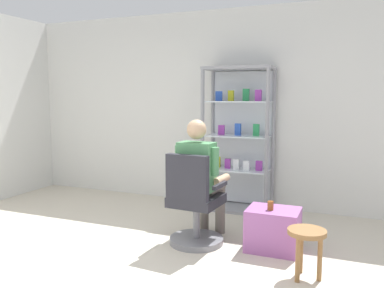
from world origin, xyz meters
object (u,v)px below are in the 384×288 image
(display_cabinet_main, at_px, (239,138))
(wooden_stool, at_px, (307,240))
(seated_shopkeeper, at_px, (201,174))
(storage_crate, at_px, (273,230))
(tea_glass, at_px, (270,206))
(office_chair, at_px, (194,208))

(display_cabinet_main, relative_size, wooden_stool, 4.48)
(seated_shopkeeper, height_order, storage_crate, seated_shopkeeper)
(display_cabinet_main, distance_m, seated_shopkeeper, 1.32)
(seated_shopkeeper, distance_m, wooden_stool, 1.30)
(display_cabinet_main, height_order, tea_glass, display_cabinet_main)
(display_cabinet_main, bearing_deg, tea_glass, -62.38)
(display_cabinet_main, bearing_deg, storage_crate, -60.81)
(display_cabinet_main, distance_m, office_chair, 1.57)
(seated_shopkeeper, relative_size, wooden_stool, 3.04)
(seated_shopkeeper, xyz_separation_m, wooden_stool, (1.14, -0.51, -0.37))
(seated_shopkeeper, bearing_deg, tea_glass, -2.45)
(tea_glass, distance_m, wooden_stool, 0.64)
(display_cabinet_main, xyz_separation_m, storage_crate, (0.72, -1.29, -0.75))
(seated_shopkeeper, distance_m, tea_glass, 0.78)
(seated_shopkeeper, relative_size, storage_crate, 2.55)
(seated_shopkeeper, bearing_deg, office_chair, -94.21)
(display_cabinet_main, distance_m, wooden_stool, 2.20)
(display_cabinet_main, distance_m, storage_crate, 1.66)
(tea_glass, height_order, wooden_stool, tea_glass)
(office_chair, distance_m, storage_crate, 0.82)
(display_cabinet_main, relative_size, tea_glass, 21.60)
(display_cabinet_main, distance_m, tea_glass, 1.58)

